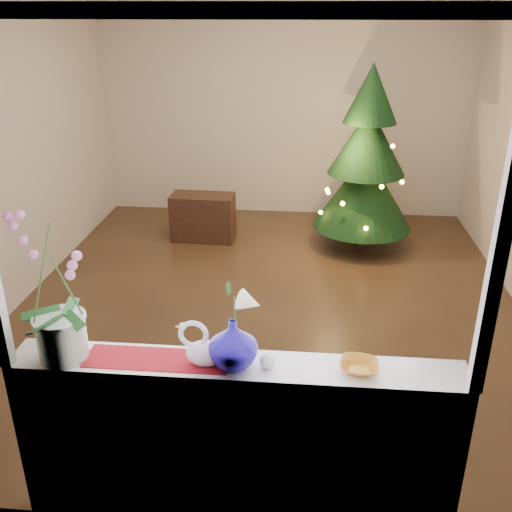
{
  "coord_description": "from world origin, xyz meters",
  "views": [
    {
      "loc": [
        0.31,
        -4.63,
        2.48
      ],
      "look_at": [
        0.01,
        -1.4,
        1.06
      ],
      "focal_mm": 40.0,
      "sensor_mm": 36.0,
      "label": 1
    }
  ],
  "objects": [
    {
      "name": "window_apron",
      "position": [
        0.0,
        -2.46,
        0.44
      ],
      "size": [
        2.2,
        0.08,
        0.88
      ],
      "primitive_type": "cube",
      "color": "white",
      "rests_on": "ground"
    },
    {
      "name": "wall_back",
      "position": [
        0.0,
        2.5,
        1.35
      ],
      "size": [
        4.5,
        0.1,
        2.7
      ],
      "primitive_type": "cube",
      "color": "beige",
      "rests_on": "ground"
    },
    {
      "name": "xmas_tree",
      "position": [
        0.93,
        1.43,
        0.99
      ],
      "size": [
        1.26,
        1.26,
        1.98
      ],
      "primitive_type": null,
      "rotation": [
        0.0,
        0.0,
        -0.18
      ],
      "color": "#133317",
      "rests_on": "ground"
    },
    {
      "name": "windowsill",
      "position": [
        0.0,
        -2.37,
        0.9
      ],
      "size": [
        2.2,
        0.26,
        0.04
      ],
      "primitive_type": "cube",
      "color": "white",
      "rests_on": "window_apron"
    },
    {
      "name": "swan",
      "position": [
        -0.14,
        -2.39,
        1.03
      ],
      "size": [
        0.26,
        0.12,
        0.22
      ],
      "primitive_type": null,
      "rotation": [
        0.0,
        0.0,
        -0.02
      ],
      "color": "silver",
      "rests_on": "windowsill"
    },
    {
      "name": "orchid_pot",
      "position": [
        -0.83,
        -2.39,
        1.29
      ],
      "size": [
        0.33,
        0.33,
        0.74
      ],
      "primitive_type": null,
      "rotation": [
        0.0,
        0.0,
        0.35
      ],
      "color": "beige",
      "rests_on": "windowsill"
    },
    {
      "name": "lily",
      "position": [
        -0.01,
        -2.38,
        1.31
      ],
      "size": [
        0.16,
        0.09,
        0.21
      ],
      "primitive_type": null,
      "color": "white",
      "rests_on": "blue_vase"
    },
    {
      "name": "amber_dish",
      "position": [
        0.58,
        -2.37,
        0.94
      ],
      "size": [
        0.17,
        0.17,
        0.04
      ],
      "primitive_type": "imported",
      "rotation": [
        0.0,
        0.0,
        -0.14
      ],
      "color": "#AD6B1B",
      "rests_on": "windowsill"
    },
    {
      "name": "ground",
      "position": [
        0.0,
        0.0,
        0.0
      ],
      "size": [
        5.0,
        5.0,
        0.0
      ],
      "primitive_type": "plane",
      "color": "#352315",
      "rests_on": "ground"
    },
    {
      "name": "runner",
      "position": [
        -0.38,
        -2.37,
        0.92
      ],
      "size": [
        0.7,
        0.2,
        0.01
      ],
      "primitive_type": "cube",
      "color": "maroon",
      "rests_on": "windowsill"
    },
    {
      "name": "paperweight",
      "position": [
        0.15,
        -2.39,
        0.96
      ],
      "size": [
        0.08,
        0.08,
        0.07
      ],
      "primitive_type": "sphere",
      "rotation": [
        0.0,
        0.0,
        -0.0
      ],
      "color": "silver",
      "rests_on": "windowsill"
    },
    {
      "name": "wall_left",
      "position": [
        -2.25,
        0.0,
        1.35
      ],
      "size": [
        0.1,
        5.0,
        2.7
      ],
      "primitive_type": "cube",
      "color": "beige",
      "rests_on": "ground"
    },
    {
      "name": "blue_vase",
      "position": [
        -0.01,
        -2.38,
        1.06
      ],
      "size": [
        0.28,
        0.28,
        0.28
      ],
      "primitive_type": "imported",
      "rotation": [
        0.0,
        0.0,
        -0.04
      ],
      "color": "#100774",
      "rests_on": "windowsill"
    },
    {
      "name": "side_table",
      "position": [
        -0.86,
        1.44,
        0.27
      ],
      "size": [
        0.72,
        0.38,
        0.53
      ],
      "primitive_type": "cube",
      "rotation": [
        0.0,
        0.0,
        -0.04
      ],
      "color": "black",
      "rests_on": "ground"
    },
    {
      "name": "window_frame",
      "position": [
        0.0,
        -2.47,
        1.7
      ],
      "size": [
        2.22,
        0.06,
        1.6
      ],
      "primitive_type": null,
      "color": "white",
      "rests_on": "windowsill"
    },
    {
      "name": "wall_front",
      "position": [
        0.0,
        -2.5,
        1.35
      ],
      "size": [
        4.5,
        0.1,
        2.7
      ],
      "primitive_type": "cube",
      "color": "beige",
      "rests_on": "ground"
    }
  ]
}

